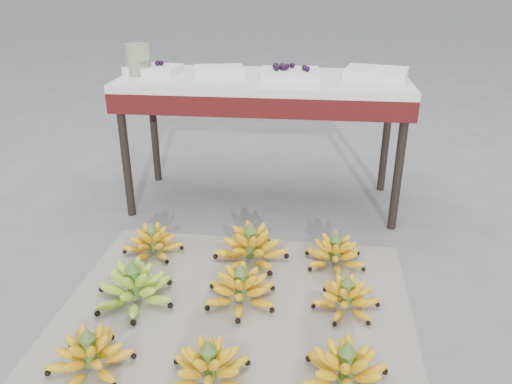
# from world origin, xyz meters

# --- Properties ---
(ground) EXTENTS (60.00, 60.00, 0.00)m
(ground) POSITION_xyz_m (0.00, 0.00, 0.00)
(ground) COLOR slate
(ground) RESTS_ON ground
(newspaper_mat) EXTENTS (1.27, 1.08, 0.01)m
(newspaper_mat) POSITION_xyz_m (-0.07, -0.07, 0.00)
(newspaper_mat) COLOR white
(newspaper_mat) RESTS_ON ground
(bunch_front_left) EXTENTS (0.28, 0.28, 0.16)m
(bunch_front_left) POSITION_xyz_m (-0.46, -0.41, 0.06)
(bunch_front_left) COLOR #E9AA0E
(bunch_front_left) RESTS_ON newspaper_mat
(bunch_front_center) EXTENTS (0.34, 0.34, 0.16)m
(bunch_front_center) POSITION_xyz_m (-0.09, -0.42, 0.06)
(bunch_front_center) COLOR #E9AA0E
(bunch_front_center) RESTS_ON newspaper_mat
(bunch_front_right) EXTENTS (0.31, 0.31, 0.17)m
(bunch_front_right) POSITION_xyz_m (0.30, -0.39, 0.06)
(bunch_front_right) COLOR #E9AA0E
(bunch_front_right) RESTS_ON newspaper_mat
(bunch_mid_left) EXTENTS (0.39, 0.39, 0.18)m
(bunch_mid_left) POSITION_xyz_m (-0.44, -0.07, 0.07)
(bunch_mid_left) COLOR #7ABD23
(bunch_mid_left) RESTS_ON newspaper_mat
(bunch_mid_center) EXTENTS (0.33, 0.33, 0.16)m
(bunch_mid_center) POSITION_xyz_m (-0.06, -0.03, 0.06)
(bunch_mid_center) COLOR #E9AA0E
(bunch_mid_center) RESTS_ON newspaper_mat
(bunch_mid_right) EXTENTS (0.26, 0.26, 0.14)m
(bunch_mid_right) POSITION_xyz_m (0.32, -0.03, 0.06)
(bunch_mid_right) COLOR #E9AA0E
(bunch_mid_right) RESTS_ON newspaper_mat
(bunch_back_left) EXTENTS (0.29, 0.29, 0.15)m
(bunch_back_left) POSITION_xyz_m (-0.48, 0.27, 0.06)
(bunch_back_left) COLOR #E9AA0E
(bunch_back_left) RESTS_ON newspaper_mat
(bunch_back_center) EXTENTS (0.38, 0.38, 0.19)m
(bunch_back_center) POSITION_xyz_m (-0.06, 0.26, 0.07)
(bunch_back_center) COLOR #E9AA0E
(bunch_back_center) RESTS_ON newspaper_mat
(bunch_back_right) EXTENTS (0.31, 0.31, 0.15)m
(bunch_back_right) POSITION_xyz_m (0.29, 0.27, 0.06)
(bunch_back_right) COLOR #E9AA0E
(bunch_back_right) RESTS_ON newspaper_mat
(vendor_table) EXTENTS (1.36, 0.54, 0.65)m
(vendor_table) POSITION_xyz_m (-0.07, 0.86, 0.58)
(vendor_table) COLOR black
(vendor_table) RESTS_ON ground
(tray_far_left) EXTENTS (0.27, 0.21, 0.06)m
(tray_far_left) POSITION_xyz_m (-0.61, 0.88, 0.67)
(tray_far_left) COLOR silver
(tray_far_left) RESTS_ON vendor_table
(tray_left) EXTENTS (0.27, 0.22, 0.04)m
(tray_left) POSITION_xyz_m (-0.29, 0.89, 0.67)
(tray_left) COLOR silver
(tray_left) RESTS_ON vendor_table
(tray_right) EXTENTS (0.28, 0.21, 0.07)m
(tray_right) POSITION_xyz_m (0.06, 0.83, 0.68)
(tray_right) COLOR silver
(tray_right) RESTS_ON vendor_table
(tray_far_right) EXTENTS (0.32, 0.26, 0.04)m
(tray_far_right) POSITION_xyz_m (0.46, 0.90, 0.68)
(tray_far_right) COLOR silver
(tray_far_right) RESTS_ON vendor_table
(glass_jar) EXTENTS (0.14, 0.14, 0.14)m
(glass_jar) POSITION_xyz_m (-0.67, 0.84, 0.73)
(glass_jar) COLOR beige
(glass_jar) RESTS_ON vendor_table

